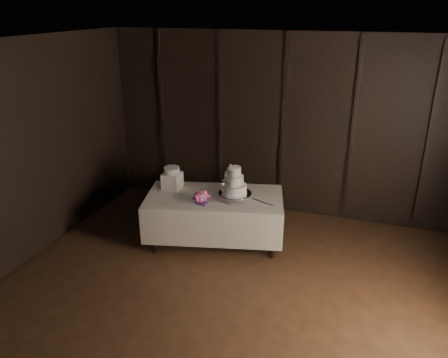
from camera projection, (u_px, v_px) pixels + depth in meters
room at (207, 218)px, 4.10m from camera, size 6.08×7.08×3.08m
display_table at (215, 217)px, 6.51m from camera, size 2.18×1.49×0.76m
cake_stand at (235, 196)px, 6.28m from camera, size 0.52×0.52×0.09m
wedding_cake at (233, 183)px, 6.20m from camera, size 0.37×0.33×0.40m
bouquet at (202, 196)px, 6.22m from camera, size 0.37×0.44×0.18m
box_pedestal at (172, 181)px, 6.59m from camera, size 0.26×0.26×0.25m
small_cake at (172, 170)px, 6.53m from camera, size 0.29×0.29×0.09m
cake_knife at (260, 201)px, 6.20m from camera, size 0.35×0.18×0.01m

